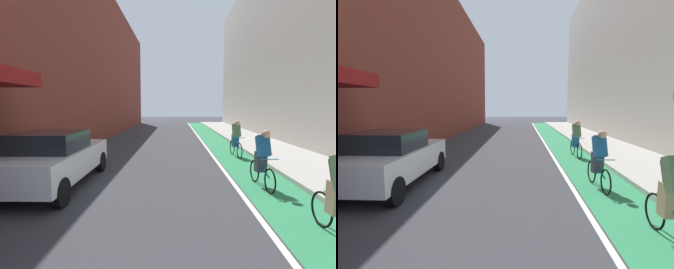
# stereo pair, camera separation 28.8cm
# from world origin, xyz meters

# --- Properties ---
(ground_plane) EXTENTS (86.21, 86.21, 0.00)m
(ground_plane) POSITION_xyz_m (0.00, 15.59, 0.00)
(ground_plane) COLOR #38383D
(bike_lane_paint) EXTENTS (1.60, 39.19, 0.00)m
(bike_lane_paint) POSITION_xyz_m (3.11, 17.59, 0.00)
(bike_lane_paint) COLOR #2D8451
(bike_lane_paint) RESTS_ON ground
(lane_divider_stripe) EXTENTS (0.12, 39.19, 0.00)m
(lane_divider_stripe) POSITION_xyz_m (2.21, 17.59, 0.00)
(lane_divider_stripe) COLOR white
(lane_divider_stripe) RESTS_ON ground
(sidewalk_right) EXTENTS (2.97, 39.19, 0.14)m
(sidewalk_right) POSITION_xyz_m (5.39, 17.59, 0.07)
(sidewalk_right) COLOR #A8A59E
(sidewalk_right) RESTS_ON ground
(building_facade_left) EXTENTS (4.15, 39.19, 10.53)m
(building_facade_left) POSITION_xyz_m (-5.71, 17.58, 5.26)
(building_facade_left) COLOR brown
(building_facade_left) RESTS_ON ground
(building_facade_right) EXTENTS (2.40, 35.19, 13.42)m
(building_facade_right) POSITION_xyz_m (8.08, 19.59, 6.71)
(building_facade_right) COLOR #B2ADA3
(building_facade_right) RESTS_ON ground
(parked_sedan_white) EXTENTS (1.95, 4.29, 1.53)m
(parked_sedan_white) POSITION_xyz_m (-2.86, 9.47, 0.78)
(parked_sedan_white) COLOR silver
(parked_sedan_white) RESTS_ON ground
(cyclist_trailing) EXTENTS (0.48, 1.70, 1.61)m
(cyclist_trailing) POSITION_xyz_m (2.89, 9.49, 0.81)
(cyclist_trailing) COLOR black
(cyclist_trailing) RESTS_ON ground
(cyclist_far) EXTENTS (0.48, 1.73, 1.62)m
(cyclist_far) POSITION_xyz_m (3.20, 13.82, 0.85)
(cyclist_far) COLOR black
(cyclist_far) RESTS_ON ground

